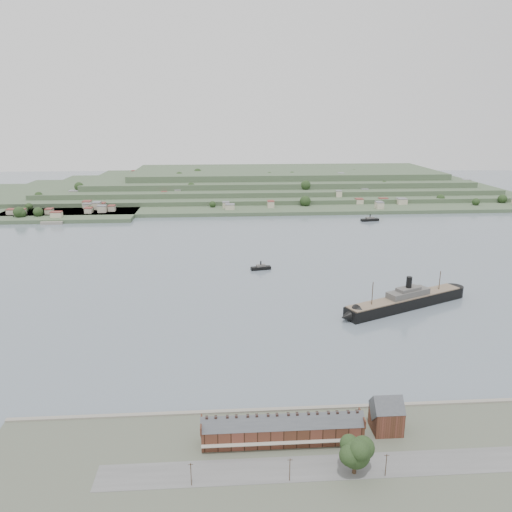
{
  "coord_description": "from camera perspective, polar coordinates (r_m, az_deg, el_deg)",
  "views": [
    {
      "loc": [
        -29.13,
        -314.16,
        110.84
      ],
      "look_at": [
        -5.37,
        30.0,
        11.6
      ],
      "focal_mm": 35.0,
      "sensor_mm": 36.0,
      "label": 1
    }
  ],
  "objects": [
    {
      "name": "ground",
      "position": [
        334.41,
        1.27,
        -3.31
      ],
      "size": [
        1400.0,
        1400.0,
        0.0
      ],
      "primitive_type": "plane",
      "color": "slate",
      "rests_on": "ground"
    },
    {
      "name": "near_shore",
      "position": [
        170.71,
        7.48,
        -24.15
      ],
      "size": [
        220.0,
        80.0,
        2.6
      ],
      "color": "#4C5142",
      "rests_on": "ground"
    },
    {
      "name": "terrace_row",
      "position": [
        180.38,
        3.03,
        -19.18
      ],
      "size": [
        55.6,
        9.8,
        11.07
      ],
      "color": "#422617",
      "rests_on": "ground"
    },
    {
      "name": "gabled_building",
      "position": [
        190.51,
        14.69,
        -17.15
      ],
      "size": [
        10.4,
        10.18,
        14.09
      ],
      "color": "#422617",
      "rests_on": "ground"
    },
    {
      "name": "far_peninsula",
      "position": [
        716.42,
        0.66,
        8.11
      ],
      "size": [
        760.0,
        309.0,
        30.0
      ],
      "color": "#384E34",
      "rests_on": "ground"
    },
    {
      "name": "steamship",
      "position": [
        305.95,
        16.38,
        -5.04
      ],
      "size": [
        88.3,
        47.67,
        22.61
      ],
      "color": "black",
      "rests_on": "ground"
    },
    {
      "name": "tugboat",
      "position": [
        365.62,
        0.55,
        -1.33
      ],
      "size": [
        15.3,
        6.83,
        6.66
      ],
      "color": "black",
      "rests_on": "ground"
    },
    {
      "name": "ferry_west",
      "position": [
        593.47,
        -25.96,
        3.8
      ],
      "size": [
        16.39,
        5.17,
        6.08
      ],
      "color": "black",
      "rests_on": "ground"
    },
    {
      "name": "ferry_east",
      "position": [
        545.17,
        12.89,
        4.1
      ],
      "size": [
        20.02,
        8.6,
        7.27
      ],
      "color": "black",
      "rests_on": "ground"
    },
    {
      "name": "fig_tree",
      "position": [
        168.35,
        11.44,
        -21.11
      ],
      "size": [
        11.76,
        10.18,
        13.12
      ],
      "color": "#3B2A1B",
      "rests_on": "ground"
    }
  ]
}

